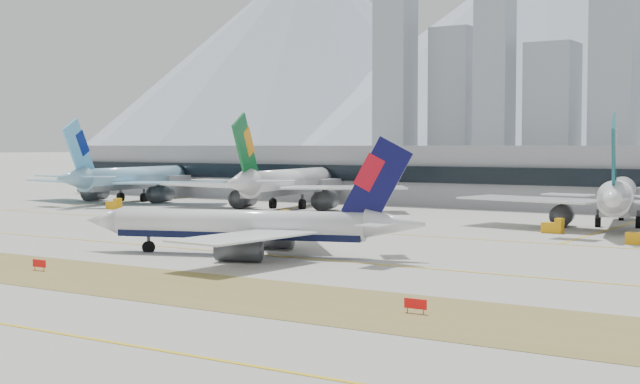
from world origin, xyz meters
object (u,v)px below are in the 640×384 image
Objects in this scene: terminal at (523,175)px; widebody_eva at (286,184)px; widebody_korean at (130,180)px; widebody_cathay at (618,198)px; taxiing_airliner at (251,226)px.

widebody_eva is at bearing -132.55° from terminal.
widebody_korean is 1.07× the size of widebody_cathay.
taxiing_airliner is 0.79× the size of widebody_korean.
taxiing_airliner is 0.17× the size of terminal.
widebody_cathay is at bearing -132.93° from taxiing_airliner.
widebody_cathay reaches higher than taxiing_airliner.
widebody_cathay is 64.11m from terminal.
widebody_eva is 1.08× the size of widebody_cathay.
widebody_cathay is at bearing -54.64° from terminal.
terminal is at bearing -105.64° from taxiing_airliner.
widebody_eva reaches higher than taxiing_airliner.
widebody_korean is 0.22× the size of terminal.
taxiing_airliner is at bearing 143.15° from widebody_cathay.
widebody_korean is 51.03m from widebody_eva.
widebody_eva is 79.10m from widebody_cathay.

